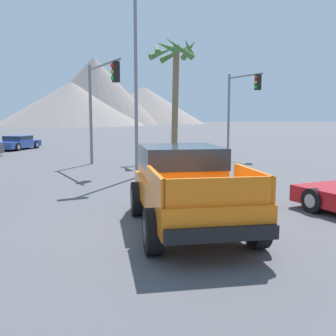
# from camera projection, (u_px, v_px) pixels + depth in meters

# --- Properties ---
(ground_plane) EXTENTS (320.00, 320.00, 0.00)m
(ground_plane) POSITION_uv_depth(u_px,v_px,m) (176.00, 227.00, 9.15)
(ground_plane) COLOR #4C4C51
(orange_pickup_truck) EXTENTS (3.43, 5.40, 1.83)m
(orange_pickup_truck) POSITION_uv_depth(u_px,v_px,m) (185.00, 181.00, 9.19)
(orange_pickup_truck) COLOR orange
(orange_pickup_truck) RESTS_ON ground_plane
(parked_car_blue) EXTENTS (4.03, 4.27, 1.08)m
(parked_car_blue) POSITION_uv_depth(u_px,v_px,m) (18.00, 142.00, 30.84)
(parked_car_blue) COLOR #334C9E
(parked_car_blue) RESTS_ON ground_plane
(traffic_light_main) EXTENTS (0.38, 3.29, 5.33)m
(traffic_light_main) POSITION_uv_depth(u_px,v_px,m) (241.00, 98.00, 24.83)
(traffic_light_main) COLOR slate
(traffic_light_main) RESTS_ON ground_plane
(traffic_light_crosswalk) EXTENTS (0.38, 4.54, 5.27)m
(traffic_light_crosswalk) POSITION_uv_depth(u_px,v_px,m) (101.00, 92.00, 19.34)
(traffic_light_crosswalk) COLOR slate
(traffic_light_crosswalk) RESTS_ON ground_plane
(street_lamp_post) EXTENTS (0.90, 0.24, 7.71)m
(street_lamp_post) POSITION_uv_depth(u_px,v_px,m) (136.00, 65.00, 16.00)
(street_lamp_post) COLOR slate
(street_lamp_post) RESTS_ON ground_plane
(palm_tree_tall) EXTENTS (3.05, 2.94, 6.95)m
(palm_tree_tall) POSITION_uv_depth(u_px,v_px,m) (174.00, 68.00, 22.44)
(palm_tree_tall) COLOR brown
(palm_tree_tall) RESTS_ON ground_plane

